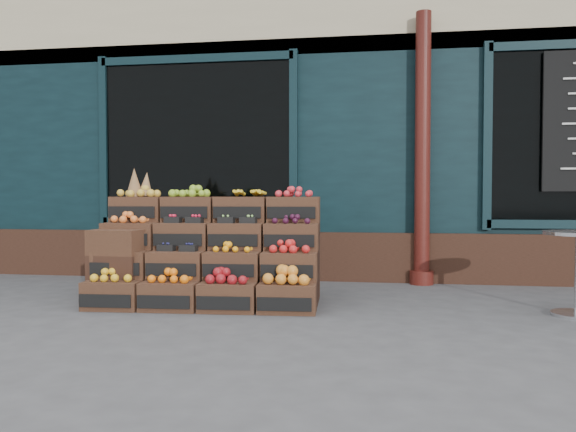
# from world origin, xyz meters

# --- Properties ---
(ground) EXTENTS (60.00, 60.00, 0.00)m
(ground) POSITION_xyz_m (0.00, 0.00, 0.00)
(ground) COLOR #434346
(ground) RESTS_ON ground
(shop_facade) EXTENTS (12.00, 6.24, 4.80)m
(shop_facade) POSITION_xyz_m (0.00, 5.11, 2.40)
(shop_facade) COLOR black
(shop_facade) RESTS_ON ground
(crate_display) EXTENTS (2.19, 1.15, 1.34)m
(crate_display) POSITION_xyz_m (-0.97, 0.62, 0.41)
(crate_display) COLOR #402619
(crate_display) RESTS_ON ground
(spare_crates) EXTENTS (0.50, 0.36, 0.72)m
(spare_crates) POSITION_xyz_m (-1.81, 0.33, 0.36)
(spare_crates) COLOR #402619
(spare_crates) RESTS_ON ground
(shopkeeper) EXTENTS (0.76, 0.54, 1.95)m
(shopkeeper) POSITION_xyz_m (-1.52, 2.63, 0.98)
(shopkeeper) COLOR #1C6526
(shopkeeper) RESTS_ON ground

